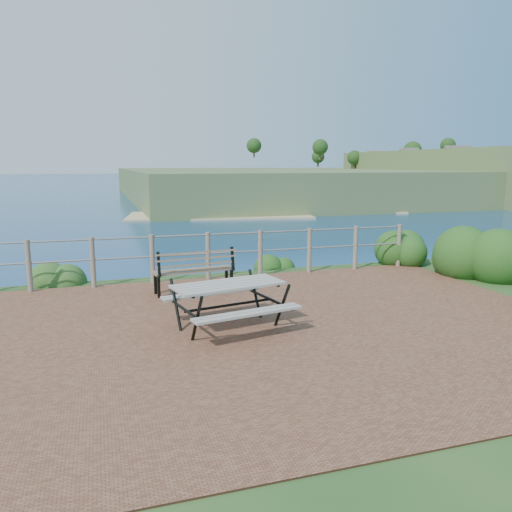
% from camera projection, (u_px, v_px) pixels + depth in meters
% --- Properties ---
extents(ground, '(10.00, 7.00, 0.12)m').
position_uv_depth(ground, '(256.00, 330.00, 7.38)').
color(ground, brown).
rests_on(ground, ground).
extents(ocean, '(1200.00, 1200.00, 0.00)m').
position_uv_depth(ocean, '(103.00, 170.00, 194.96)').
color(ocean, navy).
rests_on(ocean, ground).
extents(safety_railing, '(9.40, 0.10, 1.00)m').
position_uv_depth(safety_railing, '(208.00, 253.00, 10.42)').
color(safety_railing, '#6B5B4C').
rests_on(safety_railing, ground).
extents(distant_bay, '(290.00, 232.36, 24.00)m').
position_uv_depth(distant_bay, '(464.00, 172.00, 248.82)').
color(distant_bay, '#476030').
rests_on(distant_bay, ground).
extents(picnic_table, '(1.70, 1.37, 0.68)m').
position_uv_depth(picnic_table, '(229.00, 301.00, 7.32)').
color(picnic_table, gray).
rests_on(picnic_table, ground).
extents(park_bench, '(1.55, 0.53, 0.86)m').
position_uv_depth(park_bench, '(194.00, 264.00, 9.38)').
color(park_bench, brown).
rests_on(park_bench, ground).
extents(shrub_right_front, '(1.33, 1.33, 1.90)m').
position_uv_depth(shrub_right_front, '(473.00, 277.00, 10.81)').
color(shrub_right_front, '#1B4916').
rests_on(shrub_right_front, ground).
extents(shrub_right_edge, '(1.18, 1.18, 1.68)m').
position_uv_depth(shrub_right_edge, '(401.00, 264.00, 12.20)').
color(shrub_right_edge, '#1B4916').
rests_on(shrub_right_edge, ground).
extents(shrub_lip_west, '(0.88, 0.88, 0.66)m').
position_uv_depth(shrub_lip_west, '(55.00, 282.00, 10.33)').
color(shrub_lip_west, '#1C481B').
rests_on(shrub_lip_west, ground).
extents(shrub_lip_east, '(0.71, 0.71, 0.43)m').
position_uv_depth(shrub_lip_east, '(276.00, 266.00, 11.94)').
color(shrub_lip_east, '#1B4916').
rests_on(shrub_lip_east, ground).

